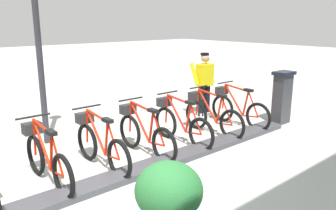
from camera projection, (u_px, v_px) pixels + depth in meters
The scene contains 12 objects.
ground_plane at pixel (106, 185), 5.29m from camera, with size 60.00×60.00×0.00m, color #B7BAB2.
dock_rail_base at pixel (106, 182), 5.28m from camera, with size 0.44×9.16×0.10m, color #47474C.
payment_kiosk at pixel (282, 96), 8.31m from camera, with size 0.36×0.52×1.28m.
bike_docked_0 at pixel (237, 108), 8.17m from camera, with size 1.72×0.54×1.02m.
bike_docked_1 at pixel (211, 115), 7.58m from camera, with size 1.72×0.54×1.02m.
bike_docked_2 at pixel (180, 123), 6.99m from camera, with size 1.72×0.54×1.02m.
bike_docked_3 at pixel (144, 132), 6.40m from camera, with size 1.72×0.54×1.02m.
bike_docked_4 at pixel (100, 144), 5.81m from camera, with size 1.72×0.54×1.02m.
bike_docked_5 at pixel (46, 158), 5.22m from camera, with size 1.72×0.54×1.02m.
worker_near_rack at pixel (204, 82), 8.87m from camera, with size 0.50×0.65×1.66m.
lamp_post at pixel (36, 15), 6.48m from camera, with size 0.32×0.32×3.92m.
planter_bush at pixel (169, 199), 3.79m from camera, with size 0.76×0.76×0.97m.
Camera 1 is at (-4.28, 2.43, 2.47)m, focal length 36.60 mm.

